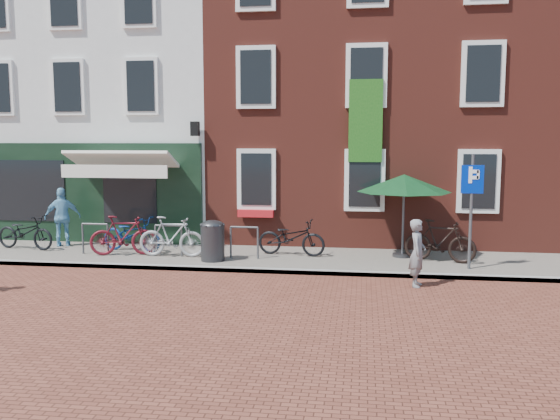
# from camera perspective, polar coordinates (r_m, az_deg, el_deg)

# --- Properties ---
(ground) EXTENTS (80.00, 80.00, 0.00)m
(ground) POSITION_cam_1_polar(r_m,az_deg,el_deg) (14.06, -6.46, -5.98)
(ground) COLOR brown
(sidewalk) EXTENTS (24.00, 3.00, 0.10)m
(sidewalk) POSITION_cam_1_polar(r_m,az_deg,el_deg) (15.28, -1.39, -4.70)
(sidewalk) COLOR slate
(sidewalk) RESTS_ON ground
(building_stucco) EXTENTS (8.00, 8.00, 9.00)m
(building_stucco) POSITION_cam_1_polar(r_m,az_deg,el_deg) (22.01, -14.80, 10.26)
(building_stucco) COLOR silver
(building_stucco) RESTS_ON ground
(building_brick_mid) EXTENTS (6.00, 8.00, 10.00)m
(building_brick_mid) POSITION_cam_1_polar(r_m,az_deg,el_deg) (20.40, 4.02, 12.17)
(building_brick_mid) COLOR maroon
(building_brick_mid) RESTS_ON ground
(building_brick_right) EXTENTS (6.00, 8.00, 10.00)m
(building_brick_right) POSITION_cam_1_polar(r_m,az_deg,el_deg) (20.84, 21.07, 11.62)
(building_brick_right) COLOR maroon
(building_brick_right) RESTS_ON ground
(litter_bin) EXTENTS (0.59, 0.59, 1.08)m
(litter_bin) POSITION_cam_1_polar(r_m,az_deg,el_deg) (14.77, -6.54, -2.74)
(litter_bin) COLOR #303033
(litter_bin) RESTS_ON sidewalk
(parking_sign) EXTENTS (0.50, 0.08, 2.67)m
(parking_sign) POSITION_cam_1_polar(r_m,az_deg,el_deg) (14.28, 18.05, 1.31)
(parking_sign) COLOR #4C4C4F
(parking_sign) RESTS_ON sidewalk
(parasol) EXTENTS (2.38, 2.38, 2.23)m
(parasol) POSITION_cam_1_polar(r_m,az_deg,el_deg) (15.31, 11.92, 2.86)
(parasol) COLOR #4C4C4F
(parasol) RESTS_ON sidewalk
(woman) EXTENTS (0.43, 0.58, 1.44)m
(woman) POSITION_cam_1_polar(r_m,az_deg,el_deg) (12.83, 13.15, -4.07)
(woman) COLOR slate
(woman) RESTS_ON ground
(cafe_person) EXTENTS (1.05, 0.76, 1.66)m
(cafe_person) POSITION_cam_1_polar(r_m,az_deg,el_deg) (17.73, -20.28, -0.64)
(cafe_person) COLOR #68A9CE
(cafe_person) RESTS_ON sidewalk
(bicycle_0) EXTENTS (1.87, 0.93, 0.94)m
(bicycle_0) POSITION_cam_1_polar(r_m,az_deg,el_deg) (17.65, -23.43, -1.99)
(bicycle_0) COLOR black
(bicycle_0) RESTS_ON sidewalk
(bicycle_1) EXTENTS (1.80, 0.88, 1.04)m
(bicycle_1) POSITION_cam_1_polar(r_m,az_deg,el_deg) (15.88, -14.91, -2.39)
(bicycle_1) COLOR #57101A
(bicycle_1) RESTS_ON sidewalk
(bicycle_2) EXTENTS (1.89, 1.02, 0.94)m
(bicycle_2) POSITION_cam_1_polar(r_m,az_deg,el_deg) (16.41, -14.13, -2.26)
(bicycle_2) COLOR navy
(bicycle_2) RESTS_ON sidewalk
(bicycle_3) EXTENTS (1.74, 0.49, 1.04)m
(bicycle_3) POSITION_cam_1_polar(r_m,az_deg,el_deg) (15.42, -10.44, -2.55)
(bicycle_3) COLOR gray
(bicycle_3) RESTS_ON sidewalk
(bicycle_4) EXTENTS (1.87, 0.90, 0.94)m
(bicycle_4) POSITION_cam_1_polar(r_m,az_deg,el_deg) (15.35, 1.12, -2.67)
(bicycle_4) COLOR black
(bicycle_4) RESTS_ON sidewalk
(bicycle_5) EXTENTS (1.81, 0.91, 1.04)m
(bicycle_5) POSITION_cam_1_polar(r_m,az_deg,el_deg) (15.04, 15.22, -2.91)
(bicycle_5) COLOR black
(bicycle_5) RESTS_ON sidewalk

